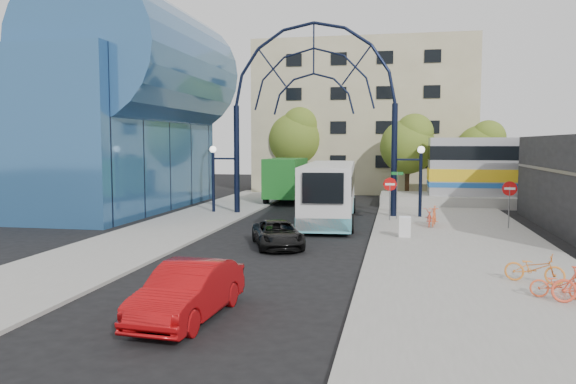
% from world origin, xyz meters
% --- Properties ---
extents(ground, '(120.00, 120.00, 0.00)m').
position_xyz_m(ground, '(0.00, 0.00, 0.00)').
color(ground, black).
rests_on(ground, ground).
extents(sidewalk_east, '(8.00, 56.00, 0.12)m').
position_xyz_m(sidewalk_east, '(8.00, 4.00, 0.06)').
color(sidewalk_east, gray).
rests_on(sidewalk_east, ground).
extents(plaza_west, '(5.00, 50.00, 0.12)m').
position_xyz_m(plaza_west, '(-6.50, 6.00, 0.06)').
color(plaza_west, gray).
rests_on(plaza_west, ground).
extents(gateway_arch, '(13.64, 0.44, 12.10)m').
position_xyz_m(gateway_arch, '(0.00, 14.00, 8.56)').
color(gateway_arch, black).
rests_on(gateway_arch, ground).
extents(stop_sign, '(0.80, 0.07, 2.50)m').
position_xyz_m(stop_sign, '(4.80, 12.00, 1.99)').
color(stop_sign, slate).
rests_on(stop_sign, sidewalk_east).
extents(do_not_enter_sign, '(0.76, 0.07, 2.48)m').
position_xyz_m(do_not_enter_sign, '(11.00, 10.00, 1.98)').
color(do_not_enter_sign, slate).
rests_on(do_not_enter_sign, sidewalk_east).
extents(street_name_sign, '(0.70, 0.70, 2.80)m').
position_xyz_m(street_name_sign, '(5.20, 12.60, 2.13)').
color(street_name_sign, slate).
rests_on(street_name_sign, sidewalk_east).
extents(sandwich_board, '(0.55, 0.61, 0.99)m').
position_xyz_m(sandwich_board, '(5.60, 5.98, 0.74)').
color(sandwich_board, white).
rests_on(sandwich_board, sidewalk_east).
extents(transit_hall, '(16.50, 18.00, 14.50)m').
position_xyz_m(transit_hall, '(-15.30, 15.00, 6.70)').
color(transit_hall, '#2C5888').
rests_on(transit_hall, ground).
extents(apartment_block, '(20.00, 12.10, 14.00)m').
position_xyz_m(apartment_block, '(2.00, 34.97, 7.00)').
color(apartment_block, tan).
rests_on(apartment_block, ground).
extents(tree_north_a, '(4.48, 4.48, 7.00)m').
position_xyz_m(tree_north_a, '(6.12, 25.93, 4.61)').
color(tree_north_a, '#382314').
rests_on(tree_north_a, ground).
extents(tree_north_b, '(5.12, 5.12, 8.00)m').
position_xyz_m(tree_north_b, '(-3.88, 29.93, 5.27)').
color(tree_north_b, '#382314').
rests_on(tree_north_b, ground).
extents(tree_north_c, '(4.16, 4.16, 6.50)m').
position_xyz_m(tree_north_c, '(12.12, 27.93, 4.28)').
color(tree_north_c, '#382314').
rests_on(tree_north_c, ground).
extents(city_bus, '(3.54, 12.51, 3.39)m').
position_xyz_m(city_bus, '(1.32, 11.89, 1.77)').
color(city_bus, silver).
rests_on(city_bus, ground).
extents(green_truck, '(2.83, 6.90, 3.44)m').
position_xyz_m(green_truck, '(-3.13, 21.78, 1.72)').
color(green_truck, black).
rests_on(green_truck, ground).
extents(black_suv, '(3.28, 4.61, 1.17)m').
position_xyz_m(black_suv, '(0.07, 3.00, 0.58)').
color(black_suv, black).
rests_on(black_suv, ground).
extents(red_sedan, '(1.85, 4.54, 1.47)m').
position_xyz_m(red_sedan, '(-0.09, -7.41, 0.73)').
color(red_sedan, '#9B090C').
rests_on(red_sedan, ground).
extents(bike_near_a, '(0.79, 1.94, 1.00)m').
position_xyz_m(bike_near_a, '(6.97, 10.18, 0.62)').
color(bike_near_a, '#E0452C').
rests_on(bike_near_a, sidewalk_east).
extents(bike_near_b, '(0.77, 1.85, 1.08)m').
position_xyz_m(bike_near_b, '(7.20, 10.12, 0.66)').
color(bike_near_b, orange).
rests_on(bike_near_b, sidewalk_east).
extents(bike_far_a, '(1.93, 1.22, 0.96)m').
position_xyz_m(bike_far_a, '(9.56, -2.15, 0.60)').
color(bike_far_a, orange).
rests_on(bike_far_a, sidewalk_east).
extents(bike_far_c, '(1.62, 0.76, 0.82)m').
position_xyz_m(bike_far_c, '(9.82, -3.96, 0.53)').
color(bike_far_c, '#E7572E').
rests_on(bike_far_c, sidewalk_east).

